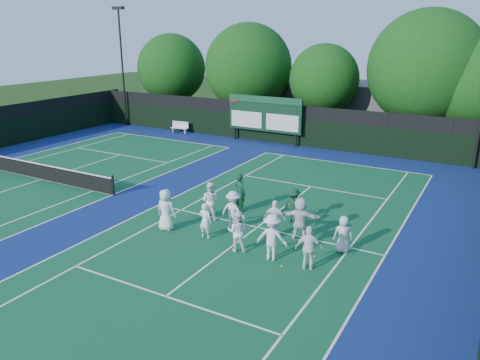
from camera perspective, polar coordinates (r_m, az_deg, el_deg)
The scene contains 32 objects.
ground at distance 19.68m, azimuth 0.77°, elevation -6.81°, with size 120.00×120.00×0.00m, color #18350E.
court_apron at distance 23.64m, azimuth -10.91°, elevation -2.82°, with size 34.00×32.00×0.01m, color navy.
near_court at distance 20.48m, azimuth 2.13°, elevation -5.77°, with size 11.05×23.85×0.01m.
left_court at distance 29.25m, azimuth -23.00°, elevation 0.08°, with size 11.05×23.85×0.01m.
back_fence at distance 35.56m, azimuth 4.74°, elevation 6.63°, with size 34.00×0.08×3.00m.
scoreboard at distance 35.47m, azimuth 2.99°, elevation 8.00°, with size 6.00×0.21×3.55m.
clubhouse at distance 41.56m, azimuth 14.57°, elevation 8.63°, with size 18.00×6.00×4.00m, color #545358.
light_pole_left at distance 43.19m, azimuth -14.26°, elevation 14.73°, with size 1.20×0.30×10.12m.
tennis_net at distance 29.12m, azimuth -23.11°, elevation 0.98°, with size 11.30×0.10×1.10m.
bench at distance 39.62m, azimuth -7.33°, elevation 6.45°, with size 1.55×0.54×0.96m.
tree_a at distance 44.56m, azimuth -8.11°, elevation 13.13°, with size 6.20×6.20×7.99m.
tree_b at distance 40.17m, azimuth 1.28°, elevation 13.28°, with size 7.27×7.27×8.88m.
tree_c at distance 37.55m, azimuth 10.46°, elevation 11.80°, with size 5.37×5.37×7.31m.
tree_d at distance 35.73m, azimuth 22.01°, elevation 12.19°, with size 8.04×8.04×9.72m.
tree_e at distance 35.50m, azimuth 26.98°, elevation 10.20°, with size 6.45×6.45×8.07m.
tennis_ball_0 at distance 22.05m, azimuth -4.04°, elevation -3.98°, with size 0.07×0.07×0.07m, color #D0E41A.
tennis_ball_1 at distance 22.50m, azimuth 9.44°, elevation -3.73°, with size 0.07×0.07×0.07m, color #D0E41A.
tennis_ball_2 at distance 18.15m, azimuth 9.10°, elevation -9.16°, with size 0.07×0.07×0.07m, color #D0E41A.
tennis_ball_3 at distance 24.06m, azimuth -3.80°, elevation -2.08°, with size 0.07×0.07×0.07m, color #D0E41A.
tennis_ball_5 at distance 17.31m, azimuth 5.11°, elevation -10.41°, with size 0.07×0.07×0.07m, color #D0E41A.
player_front_0 at distance 20.16m, azimuth -9.04°, elevation -3.62°, with size 0.89×0.58×1.82m, color white.
player_front_1 at distance 19.25m, azimuth -4.25°, elevation -4.96°, with size 0.56×0.37×1.53m, color white.
player_front_2 at distance 18.09m, azimuth -0.32°, elevation -6.27°, with size 0.80×0.62×1.64m, color white.
player_front_3 at distance 17.46m, azimuth 3.90°, elevation -6.96°, with size 1.15×0.66×1.79m, color white.
player_front_4 at distance 16.92m, azimuth 8.41°, elevation -8.22°, with size 0.97×0.40×1.65m, color white.
player_back_0 at distance 21.12m, azimuth -3.66°, elevation -2.53°, with size 0.85×0.66×1.75m, color white.
player_back_1 at distance 19.97m, azimuth -0.84°, elevation -3.74°, with size 1.12×0.64×1.73m, color silver.
player_back_2 at distance 19.36m, azimuth 4.29°, elevation -4.71°, with size 0.94×0.39×1.60m, color white.
player_back_3 at distance 19.24m, azimuth 7.34°, elevation -4.64°, with size 1.67×0.53×1.80m, color white.
player_back_4 at distance 18.45m, azimuth 12.46°, elevation -6.48°, with size 0.72×0.47×1.48m, color silver.
coach_left at distance 21.93m, azimuth 0.02°, elevation -1.54°, with size 0.68×0.45×1.87m, color #103B23.
coach_right at distance 20.83m, azimuth 6.57°, elevation -3.15°, with size 1.02×0.59×1.58m, color #0E361F.
Camera 1 is at (8.58, -15.71, 8.18)m, focal length 35.00 mm.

